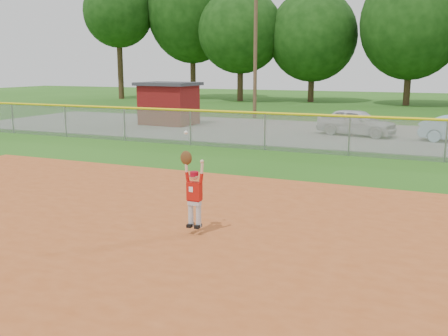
% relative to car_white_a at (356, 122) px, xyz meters
% --- Properties ---
extents(ground, '(120.00, 120.00, 0.00)m').
position_rel_car_white_a_xyz_m(ground, '(0.57, -15.72, -0.67)').
color(ground, '#245714').
rests_on(ground, ground).
extents(clay_infield, '(24.00, 16.00, 0.04)m').
position_rel_car_white_a_xyz_m(clay_infield, '(0.57, -18.72, -0.65)').
color(clay_infield, '#A74A1E').
rests_on(clay_infield, ground).
extents(parking_strip, '(44.00, 10.00, 0.03)m').
position_rel_car_white_a_xyz_m(parking_strip, '(0.57, 0.28, -0.66)').
color(parking_strip, gray).
rests_on(parking_strip, ground).
extents(car_white_a, '(4.02, 2.31, 1.29)m').
position_rel_car_white_a_xyz_m(car_white_a, '(0.00, 0.00, 0.00)').
color(car_white_a, silver).
rests_on(car_white_a, parking_strip).
extents(utility_shed, '(3.41, 2.74, 2.43)m').
position_rel_car_white_a_xyz_m(utility_shed, '(-10.68, 0.62, 0.57)').
color(utility_shed, '#570D0C').
rests_on(utility_shed, ground).
extents(outfield_fence, '(40.06, 0.10, 1.55)m').
position_rel_car_white_a_xyz_m(outfield_fence, '(0.57, -5.72, 0.21)').
color(outfield_fence, gray).
rests_on(outfield_fence, ground).
extents(power_lines, '(19.40, 0.24, 9.00)m').
position_rel_car_white_a_xyz_m(power_lines, '(1.57, 6.28, 4.00)').
color(power_lines, '#4C3823').
rests_on(power_lines, ground).
extents(tree_line, '(62.37, 13.00, 14.43)m').
position_rel_car_white_a_xyz_m(tree_line, '(1.53, 22.18, 6.86)').
color(tree_line, '#422D1C').
rests_on(tree_line, ground).
extents(ballplayer, '(0.50, 0.22, 1.93)m').
position_rel_car_white_a_xyz_m(ballplayer, '(-0.81, -16.12, 0.27)').
color(ballplayer, silver).
rests_on(ballplayer, ground).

